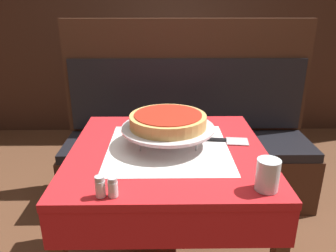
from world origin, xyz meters
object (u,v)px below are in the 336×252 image
(dining_table_front, at_px, (168,170))
(pizza_server, at_px, (219,140))
(pepper_shaker, at_px, (113,187))
(dining_table_rear, at_px, (179,84))
(salt_shaker, at_px, (100,187))
(water_glass_near, at_px, (268,175))
(booth_bench, at_px, (187,151))
(pizza_pan_stand, at_px, (168,129))
(condiment_caddy, at_px, (192,71))
(deep_dish_pizza, at_px, (168,120))

(dining_table_front, height_order, pizza_server, pizza_server)
(pepper_shaker, bearing_deg, pizza_server, 46.77)
(dining_table_front, bearing_deg, dining_table_rear, 85.56)
(dining_table_rear, distance_m, salt_shaker, 1.98)
(water_glass_near, relative_size, salt_shaker, 1.51)
(booth_bench, height_order, water_glass_near, booth_bench)
(booth_bench, xyz_separation_m, salt_shaker, (-0.37, -1.19, 0.43))
(dining_table_rear, bearing_deg, pepper_shaker, -98.97)
(pizza_server, bearing_deg, pizza_pan_stand, -172.03)
(salt_shaker, bearing_deg, pizza_pan_stand, 61.41)
(pizza_pan_stand, bearing_deg, water_glass_near, -49.04)
(condiment_caddy, bearing_deg, dining_table_front, -98.56)
(dining_table_front, distance_m, condiment_caddy, 1.52)
(pepper_shaker, bearing_deg, condiment_caddy, 77.63)
(dining_table_front, distance_m, booth_bench, 0.87)
(pizza_server, bearing_deg, condiment_caddy, 90.41)
(salt_shaker, bearing_deg, pizza_server, 44.12)
(deep_dish_pizza, distance_m, salt_shaker, 0.48)
(pizza_pan_stand, xyz_separation_m, salt_shaker, (-0.23, -0.41, -0.04))
(pizza_pan_stand, distance_m, pepper_shaker, 0.46)
(condiment_caddy, bearing_deg, pepper_shaker, -102.37)
(pizza_server, height_order, water_glass_near, water_glass_near)
(salt_shaker, relative_size, condiment_caddy, 0.51)
(dining_table_front, distance_m, water_glass_near, 0.50)
(water_glass_near, bearing_deg, pepper_shaker, -176.08)
(dining_table_rear, xyz_separation_m, pepper_shaker, (-0.31, -1.95, 0.13))
(deep_dish_pizza, height_order, pepper_shaker, deep_dish_pizza)
(water_glass_near, xyz_separation_m, salt_shaker, (-0.56, -0.04, -0.02))
(dining_table_front, xyz_separation_m, condiment_caddy, (0.23, 1.50, 0.15))
(pepper_shaker, bearing_deg, deep_dish_pizza, 65.95)
(pizza_pan_stand, bearing_deg, condiment_caddy, 81.20)
(booth_bench, bearing_deg, dining_table_rear, 91.88)
(dining_table_front, height_order, salt_shaker, salt_shaker)
(pizza_pan_stand, distance_m, salt_shaker, 0.47)
(water_glass_near, height_order, condiment_caddy, condiment_caddy)
(salt_shaker, distance_m, pepper_shaker, 0.04)
(dining_table_front, distance_m, dining_table_rear, 1.58)
(booth_bench, height_order, condiment_caddy, booth_bench)
(deep_dish_pizza, bearing_deg, pepper_shaker, -114.05)
(condiment_caddy, bearing_deg, pizza_server, -89.59)
(pizza_pan_stand, distance_m, condiment_caddy, 1.48)
(salt_shaker, bearing_deg, deep_dish_pizza, 61.41)
(dining_table_front, relative_size, dining_table_rear, 1.07)
(deep_dish_pizza, relative_size, water_glass_near, 3.03)
(dining_table_front, height_order, condiment_caddy, condiment_caddy)
(deep_dish_pizza, height_order, condiment_caddy, condiment_caddy)
(booth_bench, relative_size, salt_shaker, 23.34)
(dining_table_front, relative_size, pizza_pan_stand, 2.06)
(dining_table_front, bearing_deg, booth_bench, 79.73)
(dining_table_rear, bearing_deg, deep_dish_pizza, -94.56)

